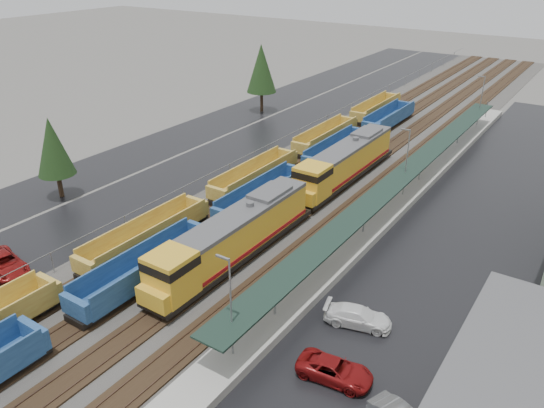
{
  "coord_description": "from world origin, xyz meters",
  "views": [
    {
      "loc": [
        26.7,
        -1.03,
        24.75
      ],
      "look_at": [
        0.59,
        37.91,
        2.0
      ],
      "focal_mm": 35.0,
      "sensor_mm": 36.0,
      "label": 1
    }
  ],
  "objects_px": {
    "well_string_yellow": "(207,203)",
    "parked_car_east_c": "(358,317)",
    "parked_car_east_b": "(335,370)",
    "locomotive_lead": "(231,238)",
    "well_string_blue": "(212,229)",
    "locomotive_trail": "(344,163)",
    "parked_car_west_c": "(4,264)"
  },
  "relations": [
    {
      "from": "locomotive_trail",
      "to": "well_string_blue",
      "type": "relative_size",
      "value": 0.21
    },
    {
      "from": "parked_car_east_c",
      "to": "well_string_yellow",
      "type": "bearing_deg",
      "value": 54.64
    },
    {
      "from": "locomotive_trail",
      "to": "well_string_yellow",
      "type": "xyz_separation_m",
      "value": [
        -8.0,
        -14.78,
        -1.29
      ]
    },
    {
      "from": "well_string_blue",
      "to": "parked_car_east_c",
      "type": "height_order",
      "value": "well_string_blue"
    },
    {
      "from": "parked_car_west_c",
      "to": "well_string_blue",
      "type": "bearing_deg",
      "value": -28.25
    },
    {
      "from": "locomotive_trail",
      "to": "well_string_blue",
      "type": "distance_m",
      "value": 19.26
    },
    {
      "from": "well_string_yellow",
      "to": "parked_car_west_c",
      "type": "height_order",
      "value": "well_string_yellow"
    },
    {
      "from": "parked_car_east_b",
      "to": "parked_car_east_c",
      "type": "bearing_deg",
      "value": 4.53
    },
    {
      "from": "parked_car_west_c",
      "to": "parked_car_east_c",
      "type": "height_order",
      "value": "parked_car_west_c"
    },
    {
      "from": "locomotive_lead",
      "to": "well_string_yellow",
      "type": "distance_m",
      "value": 10.22
    },
    {
      "from": "locomotive_lead",
      "to": "locomotive_trail",
      "type": "bearing_deg",
      "value": 90.0
    },
    {
      "from": "well_string_blue",
      "to": "parked_car_east_c",
      "type": "distance_m",
      "value": 17.09
    },
    {
      "from": "locomotive_trail",
      "to": "parked_car_east_b",
      "type": "height_order",
      "value": "locomotive_trail"
    },
    {
      "from": "locomotive_trail",
      "to": "parked_car_east_b",
      "type": "relative_size",
      "value": 4.22
    },
    {
      "from": "parked_car_east_b",
      "to": "parked_car_west_c",
      "type": "bearing_deg",
      "value": 92.27
    },
    {
      "from": "locomotive_lead",
      "to": "parked_car_east_b",
      "type": "bearing_deg",
      "value": -27.64
    },
    {
      "from": "well_string_yellow",
      "to": "well_string_blue",
      "type": "distance_m",
      "value": 5.67
    },
    {
      "from": "locomotive_lead",
      "to": "parked_car_east_b",
      "type": "height_order",
      "value": "locomotive_lead"
    },
    {
      "from": "parked_car_east_c",
      "to": "locomotive_lead",
      "type": "bearing_deg",
      "value": 68.34
    },
    {
      "from": "well_string_yellow",
      "to": "parked_car_east_c",
      "type": "bearing_deg",
      "value": -20.53
    },
    {
      "from": "parked_car_east_c",
      "to": "parked_car_west_c",
      "type": "bearing_deg",
      "value": 95.36
    },
    {
      "from": "locomotive_lead",
      "to": "parked_car_west_c",
      "type": "relative_size",
      "value": 3.6
    },
    {
      "from": "well_string_yellow",
      "to": "parked_car_east_b",
      "type": "bearing_deg",
      "value": -31.68
    },
    {
      "from": "parked_car_west_c",
      "to": "parked_car_east_c",
      "type": "xyz_separation_m",
      "value": [
        27.81,
        10.23,
        -0.09
      ]
    },
    {
      "from": "locomotive_trail",
      "to": "parked_car_east_c",
      "type": "distance_m",
      "value": 25.9
    },
    {
      "from": "parked_car_west_c",
      "to": "parked_car_east_b",
      "type": "distance_m",
      "value": 29.29
    },
    {
      "from": "parked_car_east_c",
      "to": "parked_car_east_b",
      "type": "bearing_deg",
      "value": 176.31
    },
    {
      "from": "parked_car_east_b",
      "to": "parked_car_east_c",
      "type": "distance_m",
      "value": 5.82
    },
    {
      "from": "well_string_yellow",
      "to": "parked_car_east_c",
      "type": "height_order",
      "value": "well_string_yellow"
    },
    {
      "from": "locomotive_lead",
      "to": "well_string_blue",
      "type": "xyz_separation_m",
      "value": [
        -4.0,
        2.2,
        -1.24
      ]
    },
    {
      "from": "parked_car_east_b",
      "to": "well_string_blue",
      "type": "bearing_deg",
      "value": 55.48
    },
    {
      "from": "locomotive_trail",
      "to": "well_string_blue",
      "type": "bearing_deg",
      "value": -102.01
    }
  ]
}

